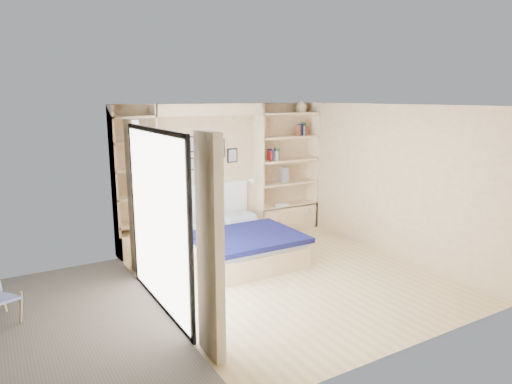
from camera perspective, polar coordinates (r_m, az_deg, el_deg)
ground at (r=6.89m, az=4.26°, el=-10.50°), size 4.50×4.50×0.00m
room_shell at (r=7.65m, az=-4.52°, el=0.20°), size 4.50×4.50×4.50m
bed at (r=7.53m, az=-2.40°, el=-6.36°), size 1.64×2.16×1.07m
photo_gallery at (r=8.17m, az=-7.17°, el=4.63°), size 1.48×0.02×0.82m
reading_lamps at (r=8.11m, az=-5.47°, el=1.01°), size 1.92×0.12×0.15m
shelf_decor at (r=8.79m, az=3.03°, el=5.97°), size 3.45×0.23×2.03m
deck at (r=5.84m, az=-27.60°, el=-16.23°), size 3.20×4.00×0.05m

